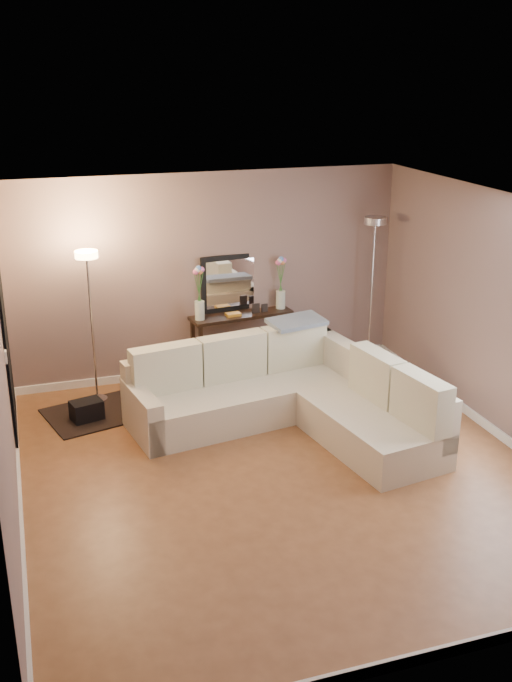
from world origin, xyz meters
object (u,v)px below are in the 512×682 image
object	(u,v)px
sectional_sofa	(288,396)
floor_lamp_unlit	(373,262)
console_table	(235,341)
floor_lamp_lit	(90,297)

from	to	relation	value
sectional_sofa	floor_lamp_unlit	world-z (taller)	floor_lamp_unlit
sectional_sofa	console_table	size ratio (longest dim) A/B	2.21
sectional_sofa	floor_lamp_lit	distance (m)	2.55
console_table	floor_lamp_unlit	world-z (taller)	floor_lamp_unlit
sectional_sofa	floor_lamp_unlit	bearing A→B (deg)	40.30
console_table	floor_lamp_lit	world-z (taller)	floor_lamp_lit
floor_lamp_unlit	floor_lamp_lit	bearing A→B (deg)	-178.30
sectional_sofa	floor_lamp_unlit	xyz separation A→B (m)	(1.67, 1.42, 1.06)
console_table	sectional_sofa	bearing A→B (deg)	-85.04
sectional_sofa	floor_lamp_lit	xyz separation A→B (m)	(-1.96, 1.31, 0.96)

